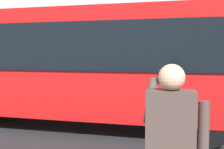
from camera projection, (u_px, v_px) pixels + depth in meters
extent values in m
plane|color=#232326|center=(158.00, 129.00, 6.91)|extent=(60.00, 60.00, 0.00)
cube|color=red|center=(86.00, 63.00, 7.21)|extent=(9.00, 2.50, 2.60)
cube|color=black|center=(67.00, 46.00, 5.96)|extent=(7.60, 0.06, 1.10)
cylinder|color=black|center=(14.00, 96.00, 9.08)|extent=(1.00, 0.28, 1.00)
cylinder|color=black|center=(198.00, 104.00, 7.66)|extent=(1.00, 0.28, 1.00)
cylinder|color=black|center=(206.00, 123.00, 5.53)|extent=(1.00, 0.28, 1.00)
cube|color=#473833|center=(171.00, 130.00, 2.23)|extent=(0.40, 0.24, 0.66)
sphere|color=#D8A884|center=(172.00, 77.00, 2.20)|extent=(0.22, 0.22, 0.22)
cylinder|color=#473833|center=(203.00, 137.00, 2.17)|extent=(0.09, 0.09, 0.58)
cylinder|color=#473833|center=(151.00, 100.00, 2.41)|extent=(0.09, 0.48, 0.37)
cube|color=black|center=(161.00, 76.00, 2.51)|extent=(0.07, 0.01, 0.14)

